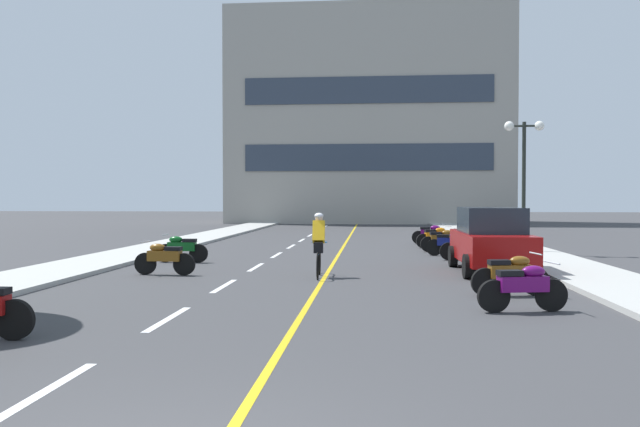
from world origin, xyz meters
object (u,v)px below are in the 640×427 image
(parked_car_near, at_px, (491,240))
(motorcycle_9, at_px, (436,237))
(motorcycle_3, at_px, (511,274))
(motorcycle_4, at_px, (164,258))
(motorcycle_5, at_px, (182,248))
(motorcycle_8, at_px, (443,240))
(street_lamp_mid, at_px, (524,155))
(motorcycle_7, at_px, (450,243))
(motorcycle_10, at_px, (431,234))
(cyclist_rider, at_px, (319,243))
(motorcycle_2, at_px, (523,286))
(motorcycle_6, at_px, (466,246))

(parked_car_near, distance_m, motorcycle_9, 8.59)
(motorcycle_3, xyz_separation_m, motorcycle_4, (-8.56, 2.85, 0.00))
(motorcycle_5, xyz_separation_m, motorcycle_8, (8.86, 4.75, 0.00))
(street_lamp_mid, xyz_separation_m, motorcycle_3, (-2.68, -10.23, -3.21))
(motorcycle_7, bearing_deg, parked_car_near, -84.17)
(street_lamp_mid, bearing_deg, motorcycle_10, 122.57)
(motorcycle_7, relative_size, motorcycle_10, 1.00)
(cyclist_rider, bearing_deg, motorcycle_3, -32.95)
(street_lamp_mid, bearing_deg, motorcycle_2, -103.33)
(street_lamp_mid, bearing_deg, motorcycle_5, -160.52)
(street_lamp_mid, relative_size, motorcycle_7, 2.85)
(street_lamp_mid, distance_m, motorcycle_2, 12.87)
(motorcycle_10, distance_m, cyclist_rider, 12.74)
(motorcycle_3, relative_size, motorcycle_6, 1.00)
(motorcycle_2, distance_m, motorcycle_10, 16.80)
(motorcycle_6, bearing_deg, motorcycle_9, 95.11)
(street_lamp_mid, height_order, motorcycle_8, street_lamp_mid)
(street_lamp_mid, xyz_separation_m, motorcycle_2, (-2.87, -12.13, -3.21))
(motorcycle_7, bearing_deg, motorcycle_9, 92.27)
(street_lamp_mid, height_order, motorcycle_10, street_lamp_mid)
(motorcycle_2, xyz_separation_m, motorcycle_7, (0.04, 11.00, 0.00))
(parked_car_near, bearing_deg, cyclist_rider, -164.21)
(motorcycle_8, xyz_separation_m, motorcycle_9, (-0.06, 1.90, 0.00))
(motorcycle_5, xyz_separation_m, motorcycle_10, (8.79, 8.83, 0.00))
(motorcycle_7, height_order, motorcycle_10, same)
(cyclist_rider, bearing_deg, street_lamp_mid, 46.45)
(street_lamp_mid, height_order, motorcycle_3, street_lamp_mid)
(motorcycle_6, bearing_deg, motorcycle_7, 101.63)
(motorcycle_5, distance_m, motorcycle_8, 10.05)
(motorcycle_3, bearing_deg, motorcycle_2, -95.75)
(street_lamp_mid, relative_size, parked_car_near, 1.15)
(parked_car_near, height_order, motorcycle_5, parked_car_near)
(motorcycle_4, bearing_deg, motorcycle_5, 99.48)
(motorcycle_3, height_order, motorcycle_9, same)
(parked_car_near, height_order, motorcycle_6, parked_car_near)
(motorcycle_7, height_order, motorcycle_9, same)
(motorcycle_7, bearing_deg, motorcycle_4, -143.36)
(street_lamp_mid, xyz_separation_m, motorcycle_10, (-2.98, 4.67, -3.21))
(parked_car_near, height_order, motorcycle_3, parked_car_near)
(parked_car_near, relative_size, motorcycle_6, 2.48)
(motorcycle_3, distance_m, motorcycle_5, 10.93)
(parked_car_near, distance_m, cyclist_rider, 4.89)
(motorcycle_2, relative_size, cyclist_rider, 0.95)
(motorcycle_7, bearing_deg, street_lamp_mid, 21.75)
(motorcycle_2, xyz_separation_m, cyclist_rider, (-4.17, 4.72, 0.41))
(motorcycle_5, distance_m, motorcycle_10, 12.46)
(motorcycle_6, bearing_deg, parked_car_near, -86.85)
(parked_car_near, relative_size, motorcycle_5, 2.48)
(motorcycle_2, bearing_deg, motorcycle_10, 90.37)
(street_lamp_mid, bearing_deg, parked_car_near, -110.99)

